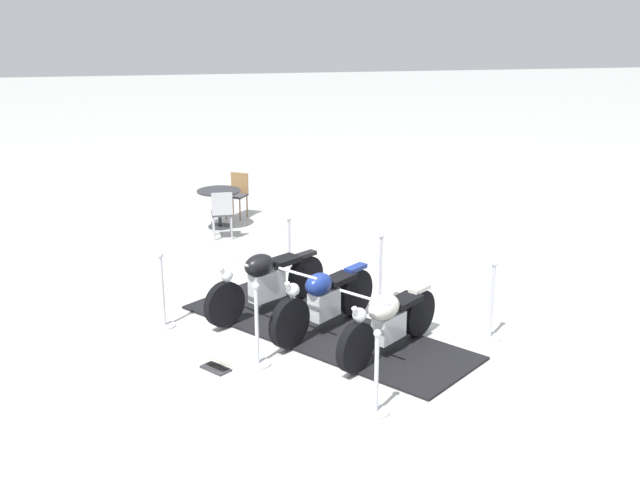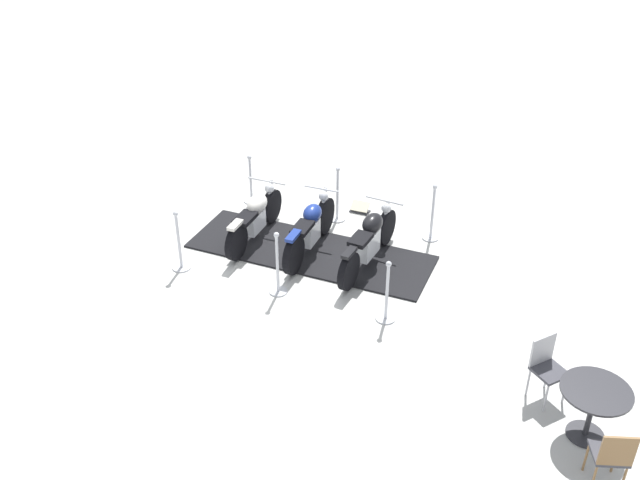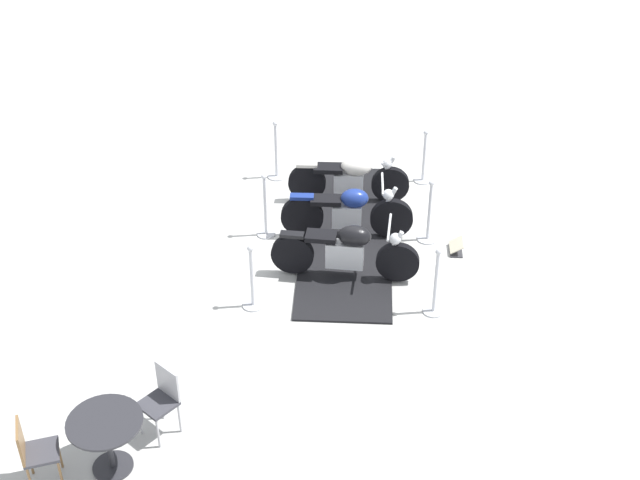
{
  "view_description": "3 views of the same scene",
  "coord_description": "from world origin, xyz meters",
  "px_view_note": "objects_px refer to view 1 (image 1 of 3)",
  "views": [
    {
      "loc": [
        9.82,
        -1.8,
        4.47
      ],
      "look_at": [
        -1.18,
        0.15,
        0.99
      ],
      "focal_mm": 43.31,
      "sensor_mm": 36.0,
      "label": 1
    },
    {
      "loc": [
        -9.83,
        4.92,
        7.0
      ],
      "look_at": [
        -0.73,
        0.18,
        0.71
      ],
      "focal_mm": 40.45,
      "sensor_mm": 36.0,
      "label": 2
    },
    {
      "loc": [
        -9.15,
        -7.86,
        8.27
      ],
      "look_at": [
        -1.04,
        -0.37,
        0.63
      ],
      "focal_mm": 49.87,
      "sensor_mm": 36.0,
      "label": 3
    }
  ],
  "objects_px": {
    "motorcycle_black": "(265,281)",
    "cafe_chair_across_table": "(222,211)",
    "stanchion_left_mid": "(380,280)",
    "stanchion_right_rear": "(376,386)",
    "cafe_table": "(219,199)",
    "motorcycle_navy": "(323,299)",
    "stanchion_left_rear": "(491,313)",
    "info_placard": "(216,365)",
    "stanchion_right_front": "(163,301)",
    "motorcycle_cream": "(388,321)",
    "stanchion_left_front": "(289,258)",
    "stanchion_right_mid": "(257,339)",
    "cafe_chair_near_table": "(238,192)"
  },
  "relations": [
    {
      "from": "motorcycle_black",
      "to": "cafe_chair_across_table",
      "type": "relative_size",
      "value": 2.01
    },
    {
      "from": "stanchion_left_mid",
      "to": "stanchion_right_rear",
      "type": "distance_m",
      "value": 3.25
    },
    {
      "from": "cafe_table",
      "to": "cafe_chair_across_table",
      "type": "height_order",
      "value": "cafe_chair_across_table"
    },
    {
      "from": "cafe_table",
      "to": "motorcycle_black",
      "type": "bearing_deg",
      "value": 5.21
    },
    {
      "from": "stanchion_right_rear",
      "to": "cafe_table",
      "type": "distance_m",
      "value": 7.96
    },
    {
      "from": "motorcycle_navy",
      "to": "stanchion_left_mid",
      "type": "relative_size",
      "value": 1.48
    },
    {
      "from": "motorcycle_navy",
      "to": "stanchion_left_rear",
      "type": "distance_m",
      "value": 2.31
    },
    {
      "from": "info_placard",
      "to": "cafe_chair_across_table",
      "type": "height_order",
      "value": "cafe_chair_across_table"
    },
    {
      "from": "stanchion_right_front",
      "to": "cafe_chair_across_table",
      "type": "bearing_deg",
      "value": 165.56
    },
    {
      "from": "motorcycle_cream",
      "to": "stanchion_left_front",
      "type": "xyz_separation_m",
      "value": [
        -3.16,
        -0.86,
        -0.14
      ]
    },
    {
      "from": "info_placard",
      "to": "cafe_table",
      "type": "xyz_separation_m",
      "value": [
        -6.44,
        0.39,
        0.53
      ]
    },
    {
      "from": "stanchion_left_front",
      "to": "stanchion_left_rear",
      "type": "height_order",
      "value": "stanchion_left_rear"
    },
    {
      "from": "cafe_table",
      "to": "cafe_chair_across_table",
      "type": "relative_size",
      "value": 0.93
    },
    {
      "from": "motorcycle_cream",
      "to": "info_placard",
      "type": "relative_size",
      "value": 3.91
    },
    {
      "from": "stanchion_left_mid",
      "to": "stanchion_right_rear",
      "type": "xyz_separation_m",
      "value": [
        3.14,
        -0.85,
        -0.06
      ]
    },
    {
      "from": "stanchion_right_mid",
      "to": "cafe_table",
      "type": "relative_size",
      "value": 1.27
    },
    {
      "from": "motorcycle_black",
      "to": "cafe_chair_near_table",
      "type": "xyz_separation_m",
      "value": [
        -5.43,
        -0.01,
        0.04
      ]
    },
    {
      "from": "motorcycle_navy",
      "to": "stanchion_left_rear",
      "type": "xyz_separation_m",
      "value": [
        0.58,
        2.23,
        -0.13
      ]
    },
    {
      "from": "stanchion_left_rear",
      "to": "motorcycle_cream",
      "type": "bearing_deg",
      "value": -79.83
    },
    {
      "from": "stanchion_left_front",
      "to": "cafe_table",
      "type": "relative_size",
      "value": 1.22
    },
    {
      "from": "stanchion_left_mid",
      "to": "stanchion_right_rear",
      "type": "bearing_deg",
      "value": -15.09
    },
    {
      "from": "info_placard",
      "to": "cafe_table",
      "type": "bearing_deg",
      "value": -43.19
    },
    {
      "from": "stanchion_left_mid",
      "to": "stanchion_left_front",
      "type": "relative_size",
      "value": 1.07
    },
    {
      "from": "stanchion_right_rear",
      "to": "motorcycle_navy",
      "type": "bearing_deg",
      "value": -175.15
    },
    {
      "from": "motorcycle_cream",
      "to": "stanchion_right_rear",
      "type": "xyz_separation_m",
      "value": [
        1.42,
        -0.51,
        -0.16
      ]
    },
    {
      "from": "stanchion_right_rear",
      "to": "stanchion_left_mid",
      "type": "bearing_deg",
      "value": 164.91
    },
    {
      "from": "motorcycle_cream",
      "to": "motorcycle_black",
      "type": "bearing_deg",
      "value": -90.42
    },
    {
      "from": "info_placard",
      "to": "motorcycle_black",
      "type": "bearing_deg",
      "value": -65.31
    },
    {
      "from": "cafe_chair_near_table",
      "to": "motorcycle_cream",
      "type": "bearing_deg",
      "value": 42.38
    },
    {
      "from": "motorcycle_black",
      "to": "cafe_table",
      "type": "bearing_deg",
      "value": -120.27
    },
    {
      "from": "motorcycle_black",
      "to": "cafe_chair_across_table",
      "type": "distance_m",
      "value": 3.92
    },
    {
      "from": "stanchion_right_rear",
      "to": "stanchion_right_mid",
      "type": "height_order",
      "value": "stanchion_right_mid"
    },
    {
      "from": "stanchion_right_rear",
      "to": "cafe_chair_near_table",
      "type": "relative_size",
      "value": 1.08
    },
    {
      "from": "cafe_table",
      "to": "cafe_chair_across_table",
      "type": "xyz_separation_m",
      "value": [
        0.82,
        0.01,
        -0.04
      ]
    },
    {
      "from": "motorcycle_navy",
      "to": "cafe_chair_across_table",
      "type": "xyz_separation_m",
      "value": [
        -4.74,
        -1.14,
        0.05
      ]
    },
    {
      "from": "cafe_chair_near_table",
      "to": "cafe_chair_across_table",
      "type": "relative_size",
      "value": 1.0
    },
    {
      "from": "cafe_table",
      "to": "stanchion_right_rear",
      "type": "bearing_deg",
      "value": 9.7
    },
    {
      "from": "cafe_chair_across_table",
      "to": "stanchion_left_mid",
      "type": "bearing_deg",
      "value": -151.59
    },
    {
      "from": "info_placard",
      "to": "motorcycle_navy",
      "type": "bearing_deg",
      "value": -100.07
    },
    {
      "from": "stanchion_left_mid",
      "to": "cafe_chair_near_table",
      "type": "xyz_separation_m",
      "value": [
        -5.41,
        -1.76,
        0.15
      ]
    },
    {
      "from": "motorcycle_cream",
      "to": "cafe_table",
      "type": "relative_size",
      "value": 1.88
    },
    {
      "from": "cafe_chair_near_table",
      "to": "cafe_chair_across_table",
      "type": "distance_m",
      "value": 1.58
    },
    {
      "from": "cafe_chair_across_table",
      "to": "stanchion_right_rear",
      "type": "bearing_deg",
      "value": -170.13
    },
    {
      "from": "cafe_table",
      "to": "stanchion_left_rear",
      "type": "bearing_deg",
      "value": 28.83
    },
    {
      "from": "stanchion_right_mid",
      "to": "cafe_table",
      "type": "distance_m",
      "value": 6.4
    },
    {
      "from": "stanchion_left_front",
      "to": "stanchion_left_mid",
      "type": "bearing_deg",
      "value": 39.68
    },
    {
      "from": "info_placard",
      "to": "cafe_chair_near_table",
      "type": "relative_size",
      "value": 0.45
    },
    {
      "from": "stanchion_right_front",
      "to": "cafe_table",
      "type": "bearing_deg",
      "value": 168.02
    },
    {
      "from": "motorcycle_black",
      "to": "stanchion_left_mid",
      "type": "height_order",
      "value": "stanchion_left_mid"
    },
    {
      "from": "motorcycle_black",
      "to": "cafe_chair_near_table",
      "type": "distance_m",
      "value": 5.43
    }
  ]
}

